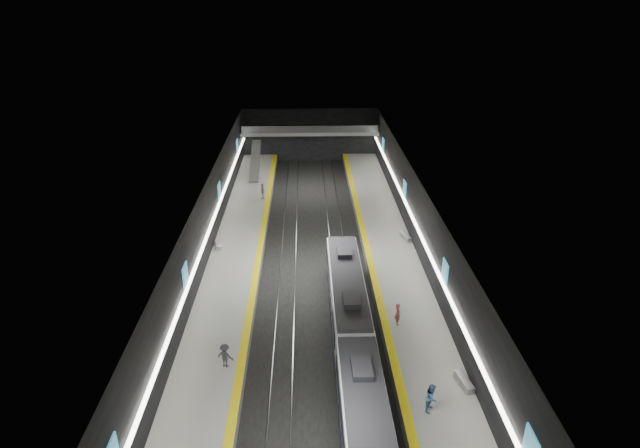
{
  "coord_description": "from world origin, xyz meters",
  "views": [
    {
      "loc": [
        -0.7,
        -43.51,
        25.06
      ],
      "look_at": [
        0.73,
        6.66,
        2.2
      ],
      "focal_mm": 30.0,
      "sensor_mm": 36.0,
      "label": 1
    }
  ],
  "objects_px": {
    "bench_right_far": "(406,237)",
    "train": "(355,355)",
    "passenger_left_a": "(263,191)",
    "bench_left_far": "(218,245)",
    "passenger_left_b": "(225,356)",
    "bench_right_near": "(464,382)",
    "escalator": "(255,161)",
    "passenger_right_a": "(398,314)",
    "passenger_right_b": "(432,398)"
  },
  "relations": [
    {
      "from": "train",
      "to": "escalator",
      "type": "xyz_separation_m",
      "value": [
        -10.0,
        40.6,
        0.7
      ]
    },
    {
      "from": "bench_right_near",
      "to": "bench_right_far",
      "type": "relative_size",
      "value": 1.01
    },
    {
      "from": "bench_right_far",
      "to": "passenger_right_b",
      "type": "distance_m",
      "value": 24.04
    },
    {
      "from": "passenger_right_b",
      "to": "bench_right_far",
      "type": "bearing_deg",
      "value": 19.74
    },
    {
      "from": "escalator",
      "to": "passenger_right_b",
      "type": "xyz_separation_m",
      "value": [
        14.31,
        -44.54,
        -0.93
      ]
    },
    {
      "from": "bench_left_far",
      "to": "passenger_right_b",
      "type": "bearing_deg",
      "value": -69.77
    },
    {
      "from": "bench_left_far",
      "to": "passenger_right_b",
      "type": "relative_size",
      "value": 0.86
    },
    {
      "from": "passenger_right_a",
      "to": "passenger_left_b",
      "type": "relative_size",
      "value": 1.01
    },
    {
      "from": "escalator",
      "to": "passenger_right_a",
      "type": "xyz_separation_m",
      "value": [
        13.71,
        -35.44,
        -0.99
      ]
    },
    {
      "from": "bench_right_far",
      "to": "passenger_left_b",
      "type": "xyz_separation_m",
      "value": [
        -15.81,
        -19.41,
        0.65
      ]
    },
    {
      "from": "bench_right_near",
      "to": "train",
      "type": "bearing_deg",
      "value": 155.16
    },
    {
      "from": "train",
      "to": "bench_right_near",
      "type": "relative_size",
      "value": 15.15
    },
    {
      "from": "bench_right_far",
      "to": "passenger_right_b",
      "type": "height_order",
      "value": "passenger_right_b"
    },
    {
      "from": "passenger_left_a",
      "to": "passenger_left_b",
      "type": "bearing_deg",
      "value": -3.03
    },
    {
      "from": "escalator",
      "to": "passenger_right_b",
      "type": "height_order",
      "value": "escalator"
    },
    {
      "from": "escalator",
      "to": "passenger_left_a",
      "type": "relative_size",
      "value": 4.12
    },
    {
      "from": "bench_right_near",
      "to": "bench_right_far",
      "type": "xyz_separation_m",
      "value": [
        0.0,
        21.71,
        -0.0
      ]
    },
    {
      "from": "passenger_left_a",
      "to": "passenger_left_b",
      "type": "distance_m",
      "value": 31.03
    },
    {
      "from": "passenger_right_b",
      "to": "passenger_left_a",
      "type": "xyz_separation_m",
      "value": [
        -12.73,
        35.49,
        0.0
      ]
    },
    {
      "from": "train",
      "to": "bench_left_far",
      "type": "distance_m",
      "value": 22.2
    },
    {
      "from": "train",
      "to": "bench_right_near",
      "type": "distance_m",
      "value": 7.28
    },
    {
      "from": "bench_right_far",
      "to": "escalator",
      "type": "bearing_deg",
      "value": 116.01
    },
    {
      "from": "passenger_right_a",
      "to": "passenger_right_b",
      "type": "xyz_separation_m",
      "value": [
        0.6,
        -9.09,
        0.06
      ]
    },
    {
      "from": "escalator",
      "to": "bench_right_near",
      "type": "relative_size",
      "value": 4.03
    },
    {
      "from": "bench_left_far",
      "to": "bench_right_far",
      "type": "bearing_deg",
      "value": -11.71
    },
    {
      "from": "bench_right_far",
      "to": "passenger_right_a",
      "type": "bearing_deg",
      "value": -115.97
    },
    {
      "from": "bench_right_far",
      "to": "train",
      "type": "bearing_deg",
      "value": -122.78
    },
    {
      "from": "bench_right_far",
      "to": "passenger_right_a",
      "type": "relative_size",
      "value": 1.09
    },
    {
      "from": "passenger_left_a",
      "to": "bench_left_far",
      "type": "bearing_deg",
      "value": -17.8
    },
    {
      "from": "escalator",
      "to": "bench_right_far",
      "type": "relative_size",
      "value": 4.06
    },
    {
      "from": "bench_right_near",
      "to": "passenger_left_b",
      "type": "relative_size",
      "value": 1.11
    },
    {
      "from": "bench_left_far",
      "to": "passenger_left_a",
      "type": "bearing_deg",
      "value": 58.87
    },
    {
      "from": "passenger_right_b",
      "to": "passenger_left_a",
      "type": "height_order",
      "value": "passenger_left_a"
    },
    {
      "from": "train",
      "to": "passenger_left_a",
      "type": "relative_size",
      "value": 15.47
    },
    {
      "from": "bench_right_near",
      "to": "bench_right_far",
      "type": "distance_m",
      "value": 21.71
    },
    {
      "from": "train",
      "to": "passenger_left_a",
      "type": "bearing_deg",
      "value": 104.94
    },
    {
      "from": "escalator",
      "to": "passenger_left_a",
      "type": "bearing_deg",
      "value": -80.09
    },
    {
      "from": "bench_left_far",
      "to": "bench_right_near",
      "type": "height_order",
      "value": "bench_right_near"
    },
    {
      "from": "bench_left_far",
      "to": "passenger_left_b",
      "type": "height_order",
      "value": "passenger_left_b"
    },
    {
      "from": "passenger_left_b",
      "to": "bench_right_near",
      "type": "bearing_deg",
      "value": -168.89
    },
    {
      "from": "passenger_left_a",
      "to": "passenger_left_b",
      "type": "xyz_separation_m",
      "value": [
        -0.39,
        -31.03,
        -0.08
      ]
    },
    {
      "from": "escalator",
      "to": "passenger_left_b",
      "type": "relative_size",
      "value": 4.47
    },
    {
      "from": "escalator",
      "to": "bench_left_far",
      "type": "relative_size",
      "value": 4.77
    },
    {
      "from": "bench_left_far",
      "to": "escalator",
      "type": "bearing_deg",
      "value": 69.17
    },
    {
      "from": "escalator",
      "to": "bench_right_near",
      "type": "xyz_separation_m",
      "value": [
        17.0,
        -42.37,
        -1.66
      ]
    },
    {
      "from": "train",
      "to": "passenger_left_a",
      "type": "distance_m",
      "value": 32.66
    },
    {
      "from": "passenger_left_b",
      "to": "passenger_right_a",
      "type": "bearing_deg",
      "value": -140.32
    },
    {
      "from": "bench_left_far",
      "to": "passenger_right_b",
      "type": "distance_m",
      "value": 27.87
    },
    {
      "from": "train",
      "to": "bench_right_near",
      "type": "bearing_deg",
      "value": -14.2
    },
    {
      "from": "passenger_right_a",
      "to": "passenger_left_a",
      "type": "height_order",
      "value": "passenger_left_a"
    }
  ]
}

